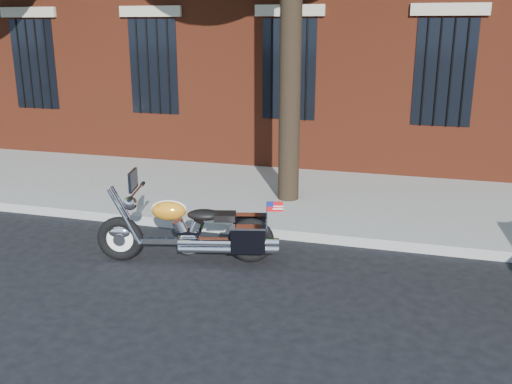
# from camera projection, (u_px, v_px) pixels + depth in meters

# --- Properties ---
(ground) EXTENTS (120.00, 120.00, 0.00)m
(ground) POSITION_uv_depth(u_px,v_px,m) (202.00, 268.00, 7.49)
(ground) COLOR black
(ground) RESTS_ON ground
(curb) EXTENTS (40.00, 0.16, 0.15)m
(curb) POSITION_uv_depth(u_px,v_px,m) (234.00, 228.00, 8.74)
(curb) COLOR gray
(curb) RESTS_ON ground
(sidewalk) EXTENTS (40.00, 3.60, 0.15)m
(sidewalk) POSITION_uv_depth(u_px,v_px,m) (266.00, 195.00, 10.48)
(sidewalk) COLOR gray
(sidewalk) RESTS_ON ground
(motorcycle) EXTENTS (2.50, 1.06, 1.25)m
(motorcycle) POSITION_uv_depth(u_px,v_px,m) (194.00, 232.00, 7.58)
(motorcycle) COLOR black
(motorcycle) RESTS_ON ground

